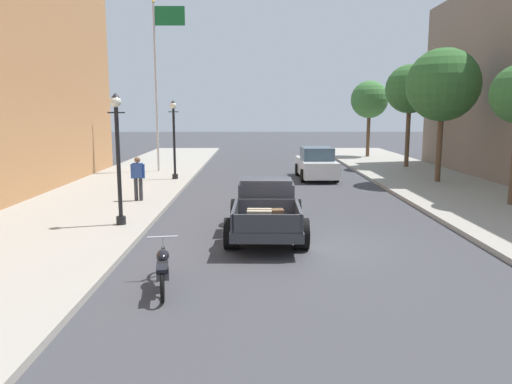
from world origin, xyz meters
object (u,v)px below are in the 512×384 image
Objects in this scene: motorcycle_parked at (163,267)px; car_background_white at (316,164)px; pedestrian_sidewalk_left at (138,176)px; street_tree_farthest at (369,100)px; street_lamp_near at (118,149)px; flagpole at (160,68)px; street_tree_third at (410,89)px; hotrod_truck_gunmetal at (266,208)px; street_lamp_far at (174,134)px; street_tree_second at (443,85)px.

car_background_white is at bearing 72.36° from motorcycle_parked.
pedestrian_sidewalk_left is 0.30× the size of street_tree_farthest.
street_tree_farthest is at bearing 60.52° from street_lamp_near.
pedestrian_sidewalk_left reaches higher than motorcycle_parked.
flagpole is (-8.35, 2.17, 5.00)m from car_background_white.
flagpole reaches higher than street_tree_third.
car_background_white is (5.05, 15.89, 0.33)m from motorcycle_parked.
hotrod_truck_gunmetal is 0.90× the size of street_tree_farthest.
flagpole is 16.26m from street_tree_farthest.
car_background_white is 7.40m from street_lamp_far.
car_background_white is at bearing 160.47° from street_tree_second.
street_tree_second is (12.77, 8.96, 2.28)m from street_lamp_near.
street_tree_farthest reaches higher than motorcycle_parked.
street_tree_third is at bearing -83.09° from street_tree_farthest.
street_lamp_far is 0.70× the size of street_tree_farthest.
street_lamp_far is at bearing 85.81° from pedestrian_sidewalk_left.
car_background_white is 12.68m from street_tree_farthest.
street_tree_second is at bearing 48.24° from hotrod_truck_gunmetal.
car_background_white is at bearing -144.33° from street_tree_third.
motorcycle_parked is 29.05m from street_tree_farthest.
street_lamp_far is at bearing -135.63° from street_tree_farthest.
street_tree_third reaches higher than motorcycle_parked.
motorcycle_parked is 15.09m from street_lamp_far.
street_lamp_near is at bearing 113.44° from motorcycle_parked.
flagpole reaches higher than car_background_white.
hotrod_truck_gunmetal is at bearing -43.47° from pedestrian_sidewalk_left.
motorcycle_parked is 0.55× the size of street_lamp_far.
street_lamp_far is 14.42m from street_tree_third.
street_tree_third is (13.17, 5.39, 2.36)m from street_lamp_far.
pedestrian_sidewalk_left is 6.10m from street_lamp_far.
street_tree_third is at bearing 61.28° from motorcycle_parked.
pedestrian_sidewalk_left is at bearing -85.22° from flagpole.
street_lamp_far is (0.05, 9.87, 0.00)m from street_lamp_near.
hotrod_truck_gunmetal is 18.56m from street_tree_third.
street_tree_second reaches higher than street_lamp_far.
street_tree_farthest reaches higher than car_background_white.
street_lamp_far is 4.83m from flagpole.
motorcycle_parked is at bearing -118.72° from street_tree_third.
motorcycle_parked is 0.55× the size of street_lamp_near.
street_lamp_far reaches higher than car_background_white.
flagpole is 1.51× the size of street_tree_third.
pedestrian_sidewalk_left is at bearing -125.36° from street_tree_farthest.
hotrod_truck_gunmetal is 0.80× the size of street_tree_second.
flagpole is 1.66× the size of street_tree_farthest.
pedestrian_sidewalk_left is at bearing 105.90° from motorcycle_parked.
street_tree_third is 1.10× the size of street_tree_farthest.
pedestrian_sidewalk_left reaches higher than hotrod_truck_gunmetal.
pedestrian_sidewalk_left is at bearing -140.20° from street_tree_third.
street_tree_third is at bearing 60.53° from hotrod_truck_gunmetal.
motorcycle_parked is 5.73m from street_lamp_near.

